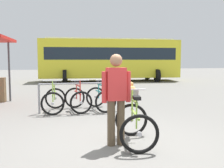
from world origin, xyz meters
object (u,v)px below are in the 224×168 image
object	(u,v)px
racked_bike_teal	(100,98)
person_with_featured_bike	(116,95)
bus_distant	(110,58)
racked_bike_red	(78,99)
featured_bicycle	(134,116)
racked_bike_lime	(54,100)

from	to	relation	value
racked_bike_teal	person_with_featured_bike	distance (m)	3.40
bus_distant	racked_bike_teal	bearing A→B (deg)	-105.76
racked_bike_red	featured_bicycle	size ratio (longest dim) A/B	0.90
racked_bike_teal	bus_distant	bearing A→B (deg)	74.24
person_with_featured_bike	bus_distant	world-z (taller)	bus_distant
racked_bike_red	featured_bicycle	world-z (taller)	featured_bicycle
racked_bike_lime	racked_bike_teal	world-z (taller)	same
featured_bicycle	person_with_featured_bike	xyz separation A→B (m)	(-0.38, -0.10, 0.42)
racked_bike_teal	bus_distant	size ratio (longest dim) A/B	0.11
racked_bike_lime	bus_distant	xyz separation A→B (m)	(4.43, 10.68, 1.37)
featured_bicycle	person_with_featured_bike	size ratio (longest dim) A/B	0.76
racked_bike_lime	bus_distant	size ratio (longest dim) A/B	0.11
racked_bike_red	bus_distant	size ratio (longest dim) A/B	0.11
racked_bike_lime	bus_distant	bearing A→B (deg)	67.50
featured_bicycle	bus_distant	size ratio (longest dim) A/B	0.12
racked_bike_teal	person_with_featured_bike	size ratio (longest dim) A/B	0.70
racked_bike_lime	person_with_featured_bike	bearing A→B (deg)	-74.01
featured_bicycle	racked_bike_lime	bearing A→B (deg)	112.34
racked_bike_teal	person_with_featured_bike	xyz separation A→B (m)	(-0.43, -3.33, 0.54)
person_with_featured_bike	bus_distant	distance (m)	14.50
racked_bike_teal	racked_bike_red	bearing A→B (deg)	178.24
featured_bicycle	person_with_featured_bike	bearing A→B (deg)	-164.99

